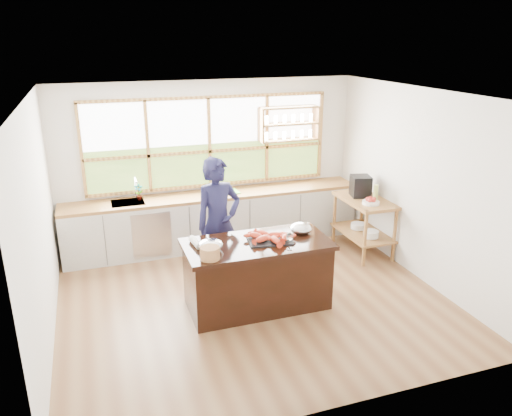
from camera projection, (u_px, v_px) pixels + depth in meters
name	position (u px, v px, depth m)	size (l,w,h in m)	color
ground_plane	(252.00, 298.00, 6.74)	(5.00, 5.00, 0.00)	brown
room_shell	(242.00, 163.00, 6.63)	(5.02, 4.52, 2.71)	silver
back_counter	(215.00, 219.00, 8.32)	(4.90, 0.63, 0.90)	beige
right_shelf_unit	(364.00, 217.00, 8.00)	(0.62, 1.10, 0.90)	brown
island	(257.00, 274.00, 6.41)	(1.85, 0.90, 0.90)	black
cook	(218.00, 223.00, 6.82)	(0.67, 0.44, 1.85)	#171739
potted_plant	(139.00, 192.00, 7.82)	(0.14, 0.09, 0.26)	slate
cutting_board	(226.00, 192.00, 8.24)	(0.40, 0.30, 0.01)	#5DC841
espresso_machine	(361.00, 186.00, 8.01)	(0.29, 0.31, 0.33)	black
wine_bottle	(376.00, 194.00, 7.70)	(0.07, 0.07, 0.29)	#A4B14E
fruit_bowl	(371.00, 202.00, 7.66)	(0.26, 0.26, 0.11)	white
slate_board	(270.00, 240.00, 6.31)	(0.55, 0.40, 0.02)	black
lobster_pile	(269.00, 237.00, 6.28)	(0.55, 0.48, 0.08)	#EE3D1B
mixing_bowl_left	(211.00, 245.00, 6.02)	(0.30, 0.30, 0.14)	silver
mixing_bowl_right	(301.00, 228.00, 6.55)	(0.29, 0.29, 0.14)	silver
wine_glass	(290.00, 237.00, 6.00)	(0.08, 0.08, 0.22)	white
wicker_basket	(210.00, 253.00, 5.77)	(0.23, 0.23, 0.15)	#B7784A
parchment_roll	(195.00, 242.00, 6.16)	(0.08, 0.08, 0.30)	white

